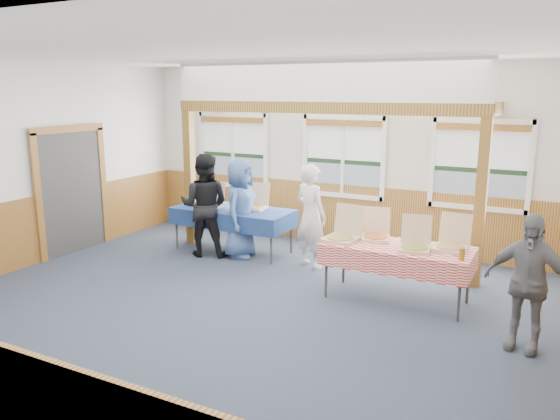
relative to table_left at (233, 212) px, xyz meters
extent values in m
plane|color=#262E3E|center=(1.51, -2.17, -0.71)|extent=(8.00, 8.00, 0.00)
plane|color=white|center=(1.51, -2.17, 2.49)|extent=(8.00, 8.00, 0.00)
plane|color=silver|center=(1.51, 1.33, 0.89)|extent=(8.00, 0.00, 8.00)
plane|color=silver|center=(-2.49, -2.17, 0.89)|extent=(0.00, 8.00, 8.00)
cube|color=brown|center=(1.51, 1.31, -0.16)|extent=(7.98, 0.05, 1.10)
cube|color=brown|center=(-2.46, -2.17, -0.16)|extent=(0.05, 6.98, 1.10)
cube|color=#353535|center=(-2.45, -1.27, 0.34)|extent=(0.06, 1.30, 2.10)
cube|color=white|center=(-0.79, 1.27, 0.20)|extent=(1.52, 0.05, 0.08)
cube|color=white|center=(-0.79, 1.27, 1.58)|extent=(1.52, 0.05, 0.08)
cube|color=white|center=(-1.53, 1.27, 0.89)|extent=(0.08, 0.05, 1.46)
cube|color=white|center=(-0.05, 1.27, 0.89)|extent=(0.08, 0.05, 1.46)
cube|color=white|center=(-0.79, 1.27, 0.89)|extent=(0.05, 0.05, 1.30)
cube|color=gray|center=(-0.79, 1.31, 0.50)|extent=(1.40, 0.02, 0.52)
cube|color=#183119|center=(-0.79, 1.31, 0.80)|extent=(1.40, 0.02, 0.08)
cube|color=silver|center=(-0.79, 1.31, 1.19)|extent=(1.40, 0.02, 0.70)
cube|color=brown|center=(-0.79, 1.25, 1.48)|extent=(1.40, 0.07, 0.10)
cube|color=white|center=(1.51, 1.27, 0.20)|extent=(1.52, 0.05, 0.08)
cube|color=white|center=(1.51, 1.27, 1.58)|extent=(1.52, 0.05, 0.08)
cube|color=white|center=(0.77, 1.27, 0.89)|extent=(0.08, 0.05, 1.46)
cube|color=white|center=(2.25, 1.27, 0.89)|extent=(0.08, 0.05, 1.46)
cube|color=white|center=(1.51, 1.27, 0.89)|extent=(0.05, 0.05, 1.30)
cube|color=gray|center=(1.51, 1.31, 0.50)|extent=(1.40, 0.02, 0.52)
cube|color=#183119|center=(1.51, 1.31, 0.80)|extent=(1.40, 0.02, 0.08)
cube|color=silver|center=(1.51, 1.31, 1.19)|extent=(1.40, 0.02, 0.70)
cube|color=brown|center=(1.51, 1.25, 1.48)|extent=(1.40, 0.07, 0.10)
cube|color=white|center=(3.81, 1.27, 0.20)|extent=(1.52, 0.05, 0.08)
cube|color=white|center=(3.81, 1.27, 1.58)|extent=(1.52, 0.05, 0.08)
cube|color=white|center=(3.07, 1.27, 0.89)|extent=(0.08, 0.05, 1.46)
cube|color=white|center=(4.55, 1.27, 0.89)|extent=(0.08, 0.05, 1.46)
cube|color=white|center=(3.81, 1.27, 0.89)|extent=(0.05, 0.05, 1.30)
cube|color=gray|center=(3.81, 1.31, 0.50)|extent=(1.40, 0.02, 0.52)
cube|color=#183119|center=(3.81, 1.31, 0.80)|extent=(1.40, 0.02, 0.08)
cube|color=silver|center=(3.81, 1.31, 1.19)|extent=(1.40, 0.02, 0.70)
cube|color=brown|center=(3.81, 1.25, 1.48)|extent=(1.40, 0.07, 0.10)
cube|color=#5C3714|center=(-0.99, 0.13, 0.49)|extent=(0.15, 0.15, 2.40)
cube|color=#5C3714|center=(4.01, 0.13, 0.49)|extent=(0.15, 0.15, 2.40)
cube|color=#5C3714|center=(1.51, 0.13, 1.78)|extent=(5.15, 0.18, 0.18)
cylinder|color=#353535|center=(-0.95, -0.36, -0.34)|extent=(0.04, 0.04, 0.73)
cylinder|color=#353535|center=(-0.95, 0.36, -0.34)|extent=(0.04, 0.04, 0.73)
cylinder|color=#353535|center=(0.95, -0.36, -0.34)|extent=(0.04, 0.04, 0.73)
cylinder|color=#353535|center=(0.95, 0.36, -0.34)|extent=(0.04, 0.04, 0.73)
cube|color=#353535|center=(0.00, 0.00, 0.03)|extent=(2.18, 1.45, 0.03)
cube|color=navy|center=(0.00, 0.00, 0.05)|extent=(2.26, 1.52, 0.01)
cube|color=navy|center=(0.00, -0.45, -0.10)|extent=(1.97, 0.68, 0.28)
cube|color=navy|center=(0.00, 0.45, -0.10)|extent=(1.97, 0.68, 0.28)
cylinder|color=#353535|center=(2.29, -1.26, -0.34)|extent=(0.04, 0.04, 0.73)
cylinder|color=#353535|center=(2.29, -0.61, -0.34)|extent=(0.04, 0.04, 0.73)
cylinder|color=#353535|center=(4.03, -1.26, -0.34)|extent=(0.04, 0.04, 0.73)
cylinder|color=#353535|center=(4.03, -0.61, -0.34)|extent=(0.04, 0.04, 0.73)
cube|color=#353535|center=(3.16, -0.94, 0.03)|extent=(1.97, 1.09, 0.03)
cube|color=red|center=(3.16, -0.94, 0.05)|extent=(2.04, 1.16, 0.01)
cube|color=red|center=(3.16, -1.35, -0.10)|extent=(1.89, 0.34, 0.28)
cube|color=red|center=(3.16, -0.52, -0.10)|extent=(1.89, 0.34, 0.28)
cube|color=#CDB088|center=(-0.40, -0.15, 0.07)|extent=(0.39, 0.39, 0.04)
cylinder|color=orange|center=(-0.40, -0.15, 0.10)|extent=(0.34, 0.34, 0.01)
cube|color=#CDB088|center=(-0.41, 0.08, 0.28)|extent=(0.38, 0.11, 0.37)
cube|color=#CDB088|center=(0.35, 0.12, 0.07)|extent=(0.44, 0.44, 0.04)
cylinder|color=tan|center=(0.35, 0.12, 0.10)|extent=(0.38, 0.38, 0.01)
cube|color=#CDB088|center=(0.32, 0.35, 0.29)|extent=(0.40, 0.14, 0.38)
cube|color=#CDB088|center=(2.41, -1.08, 0.08)|extent=(0.46, 0.46, 0.05)
cylinder|color=#BD823B|center=(2.41, -1.08, 0.11)|extent=(0.40, 0.40, 0.01)
cube|color=#CDB088|center=(2.43, -0.82, 0.31)|extent=(0.43, 0.14, 0.41)
cube|color=#CDB088|center=(2.81, -0.79, 0.07)|extent=(0.46, 0.46, 0.04)
cylinder|color=orange|center=(2.81, -0.79, 0.10)|extent=(0.40, 0.40, 0.01)
cube|color=#CDB088|center=(2.74, -0.57, 0.28)|extent=(0.38, 0.19, 0.37)
cube|color=#CDB088|center=(3.41, -1.06, 0.07)|extent=(0.44, 0.44, 0.04)
cylinder|color=#BD823B|center=(3.41, -1.06, 0.10)|extent=(0.39, 0.39, 0.01)
cube|color=#CDB088|center=(3.37, -0.83, 0.28)|extent=(0.39, 0.16, 0.38)
cube|color=#CDB088|center=(3.81, -0.84, 0.07)|extent=(0.42, 0.42, 0.05)
cylinder|color=tan|center=(3.81, -0.84, 0.10)|extent=(0.37, 0.37, 0.01)
cube|color=#CDB088|center=(3.82, -0.60, 0.29)|extent=(0.40, 0.12, 0.39)
cylinder|color=black|center=(-0.75, 0.00, 0.07)|extent=(0.39, 0.39, 0.03)
cylinder|color=silver|center=(-0.75, 0.00, 0.09)|extent=(0.09, 0.09, 0.04)
sphere|color=#37702A|center=(-0.64, 0.00, 0.10)|extent=(0.09, 0.09, 0.09)
sphere|color=beige|center=(-0.68, 0.08, 0.10)|extent=(0.09, 0.09, 0.09)
sphere|color=#37702A|center=(-0.77, 0.10, 0.10)|extent=(0.09, 0.09, 0.09)
sphere|color=beige|center=(-0.85, 0.05, 0.10)|extent=(0.09, 0.09, 0.09)
sphere|color=#37702A|center=(-0.85, -0.05, 0.10)|extent=(0.09, 0.09, 0.09)
sphere|color=beige|center=(-0.77, -0.10, 0.10)|extent=(0.09, 0.09, 0.09)
sphere|color=#37702A|center=(-0.68, -0.08, 0.10)|extent=(0.09, 0.09, 0.09)
cylinder|color=#976519|center=(4.01, -1.19, 0.13)|extent=(0.07, 0.07, 0.15)
imported|color=silver|center=(1.55, -0.16, 0.12)|extent=(0.70, 0.59, 1.65)
imported|color=black|center=(-0.30, -0.41, 0.16)|extent=(1.01, 0.90, 1.73)
imported|color=#395790|center=(0.27, -0.20, 0.12)|extent=(0.66, 0.89, 1.65)
imported|color=slate|center=(4.76, -1.67, 0.05)|extent=(0.94, 0.53, 1.51)
camera|label=1|loc=(4.98, -7.76, 2.05)|focal=35.00mm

